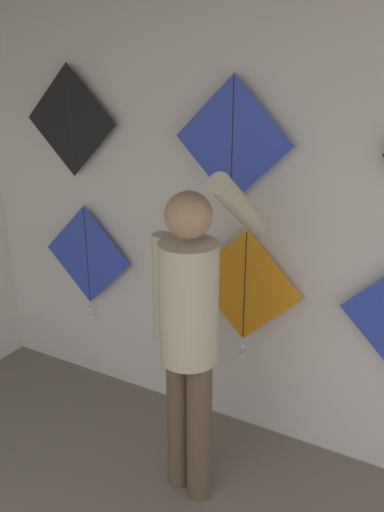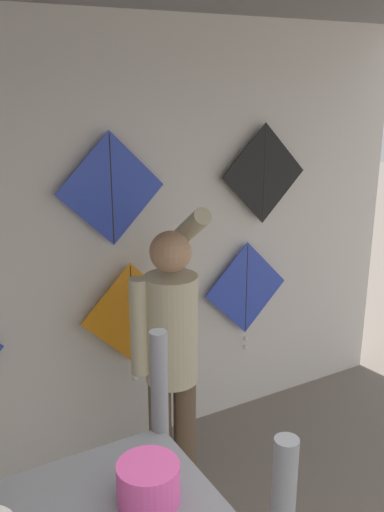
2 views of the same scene
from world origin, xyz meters
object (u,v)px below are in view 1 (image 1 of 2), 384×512
at_px(shopkeeper, 190,324).
at_px(kite_4, 233,141).
at_px(kite_0, 87,258).
at_px(kite_3, 70,121).
at_px(kite_1, 245,289).

bearing_deg(shopkeeper, kite_4, 111.32).
bearing_deg(kite_4, shopkeeper, -82.93).
relative_size(kite_0, kite_3, 1.20).
height_order(kite_0, kite_4, kite_4).
bearing_deg(shopkeeper, kite_3, 167.41).
xyz_separation_m(shopkeeper, kite_0, (-1.12, 0.59, -0.08)).
height_order(kite_3, kite_4, kite_3).
relative_size(shopkeeper, kite_3, 2.61).
relative_size(shopkeeper, kite_1, 2.17).
height_order(kite_0, kite_1, kite_1).
bearing_deg(kite_1, kite_3, 179.98).
bearing_deg(kite_0, kite_3, 179.53).
bearing_deg(kite_0, kite_1, 0.00).
xyz_separation_m(shopkeeper, kite_4, (-0.07, 0.59, 0.79)).
distance_m(shopkeeper, kite_1, 0.60).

